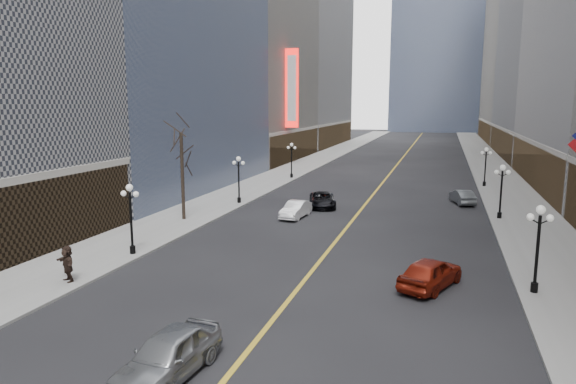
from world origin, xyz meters
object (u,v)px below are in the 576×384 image
Objects in this scene: streetlamp_east_3 at (486,163)px; streetlamp_west_1 at (131,212)px; streetlamp_west_3 at (292,157)px; car_nb_mid at (296,209)px; streetlamp_east_1 at (538,240)px; car_nb_far at (322,200)px; car_sb_mid at (431,273)px; streetlamp_east_2 at (502,186)px; car_sb_far at (462,197)px; streetlamp_west_2 at (239,175)px; car_nb_near at (168,355)px.

streetlamp_east_3 and streetlamp_west_1 have the same top height.
car_nb_mid is (6.93, -22.14, -2.19)m from streetlamp_west_3.
streetlamp_west_1 and streetlamp_west_3 have the same top height.
streetlamp_west_1 is (-23.60, 0.00, 0.00)m from streetlamp_east_1.
streetlamp_west_3 is (-23.60, 36.00, 0.00)m from streetlamp_east_1.
streetlamp_east_3 is 0.90× the size of car_nb_far.
streetlamp_west_1 is 36.00m from streetlamp_west_3.
streetlamp_east_3 reaches higher than car_nb_far.
car_nb_mid is 18.39m from car_sb_mid.
streetlamp_west_1 is (-23.60, -18.00, 0.00)m from streetlamp_east_2.
streetlamp_east_3 is at bearing 90.00° from streetlamp_east_1.
car_nb_mid is 0.86× the size of car_nb_far.
car_sb_mid reaches higher than car_sb_far.
streetlamp_east_3 is 1.00× the size of streetlamp_west_2.
streetlamp_west_1 is 1.07× the size of car_sb_far.
car_nb_far is at bearing -39.00° from car_sb_mid.
streetlamp_east_2 is at bearing 71.23° from car_nb_near.
streetlamp_west_1 reaches higher than car_nb_mid.
car_nb_near is at bearing -78.59° from streetlamp_west_3.
car_nb_mid is (-16.67, -22.14, -2.19)m from streetlamp_east_3.
car_nb_mid is (-16.67, -4.14, -2.19)m from streetlamp_east_2.
streetlamp_west_2 is at bearing 180.00° from streetlamp_east_2.
streetlamp_west_1 is at bearing 180.00° from streetlamp_east_1.
car_sb_mid is at bearing -63.12° from streetlamp_west_3.
streetlamp_west_1 is 18.60m from car_sb_mid.
streetlamp_east_3 reaches higher than car_sb_mid.
streetlamp_east_1 is at bearing -37.33° from streetlamp_west_2.
streetlamp_east_2 is 1.00× the size of streetlamp_west_2.
streetlamp_east_2 is 0.90× the size of car_nb_far.
streetlamp_west_3 is at bearing 123.25° from streetlamp_east_1.
car_sb_mid is (-5.12, -0.45, -2.08)m from streetlamp_east_1.
streetlamp_west_1 is at bearing 21.50° from car_sb_mid.
car_nb_mid is 17.47m from car_sb_far.
streetlamp_east_1 is at bearing -66.97° from car_nb_far.
streetlamp_east_1 and streetlamp_west_2 have the same top height.
car_sb_far is at bearing 17.30° from streetlamp_west_2.
car_sb_far is at bearing 78.99° from car_nb_near.
streetlamp_west_3 is 23.88m from car_sb_far.
streetlamp_east_3 reaches higher than car_nb_near.
streetlamp_east_1 is 1.00× the size of streetlamp_west_3.
streetlamp_west_1 reaches higher than car_sb_mid.
car_sb_mid is at bearing -44.95° from streetlamp_west_2.
streetlamp_west_2 is 8.44m from car_nb_far.
streetlamp_east_1 is at bearing 0.00° from streetlamp_west_1.
car_sb_mid is at bearing -1.38° from streetlamp_west_1.
streetlamp_east_3 is 1.07× the size of car_sb_far.
car_nb_mid reaches higher than car_sb_far.
streetlamp_west_2 reaches higher than car_sb_mid.
streetlamp_west_1 is at bearing -111.29° from car_nb_mid.
car_sb_far is at bearing -103.66° from streetlamp_east_3.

